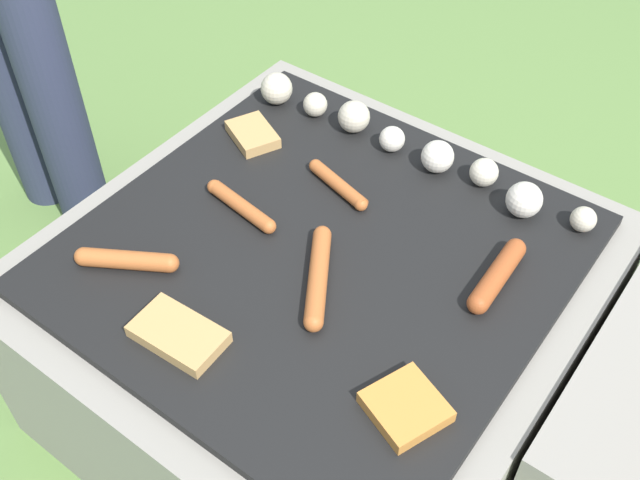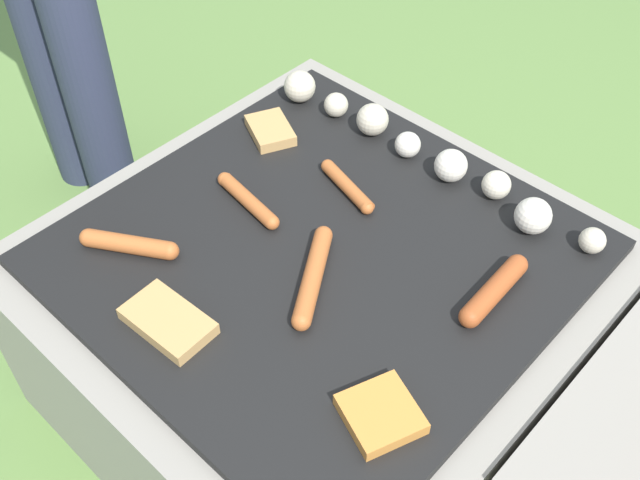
# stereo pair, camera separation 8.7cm
# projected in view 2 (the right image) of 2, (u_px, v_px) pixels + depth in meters

# --- Properties ---
(ground_plane) EXTENTS (14.00, 14.00, 0.00)m
(ground_plane) POSITION_uv_depth(u_px,v_px,m) (320.00, 391.00, 1.43)
(ground_plane) COLOR #608442
(grill) EXTENTS (0.79, 0.79, 0.40)m
(grill) POSITION_uv_depth(u_px,v_px,m) (320.00, 328.00, 1.29)
(grill) COLOR gray
(grill) RESTS_ON ground_plane
(sausage_front_left) EXTENTS (0.12, 0.17, 0.03)m
(sausage_front_left) POSITION_uv_depth(u_px,v_px,m) (313.00, 276.00, 1.09)
(sausage_front_left) COLOR #B7602D
(sausage_front_left) RESTS_ON grill
(sausage_front_center) EXTENTS (0.14, 0.05, 0.02)m
(sausage_front_center) POSITION_uv_depth(u_px,v_px,m) (348.00, 187.00, 1.23)
(sausage_front_center) COLOR #B7602D
(sausage_front_center) RESTS_ON grill
(sausage_back_right) EXTENTS (0.15, 0.04, 0.02)m
(sausage_back_right) POSITION_uv_depth(u_px,v_px,m) (248.00, 200.00, 1.21)
(sausage_back_right) COLOR #B7602D
(sausage_back_right) RESTS_ON grill
(sausage_back_center) EXTENTS (0.04, 0.16, 0.03)m
(sausage_back_center) POSITION_uv_depth(u_px,v_px,m) (494.00, 290.00, 1.07)
(sausage_back_center) COLOR #A34C23
(sausage_back_center) RESTS_ON grill
(sausage_mid_left) EXTENTS (0.14, 0.10, 0.03)m
(sausage_mid_left) POSITION_uv_depth(u_px,v_px,m) (129.00, 244.00, 1.13)
(sausage_mid_left) COLOR #B7602D
(sausage_mid_left) RESTS_ON grill
(bread_slice_left) EXTENTS (0.12, 0.12, 0.02)m
(bread_slice_left) POSITION_uv_depth(u_px,v_px,m) (381.00, 414.00, 0.94)
(bread_slice_left) COLOR #D18438
(bread_slice_left) RESTS_ON grill
(bread_slice_center) EXTENTS (0.13, 0.08, 0.02)m
(bread_slice_center) POSITION_uv_depth(u_px,v_px,m) (168.00, 321.00, 1.04)
(bread_slice_center) COLOR tan
(bread_slice_center) RESTS_ON grill
(bread_slice_right) EXTENTS (0.11, 0.10, 0.02)m
(bread_slice_right) POSITION_uv_depth(u_px,v_px,m) (270.00, 130.00, 1.34)
(bread_slice_right) COLOR tan
(bread_slice_right) RESTS_ON grill
(mushroom_row) EXTENTS (0.65, 0.08, 0.06)m
(mushroom_row) POSITION_uv_depth(u_px,v_px,m) (418.00, 148.00, 1.27)
(mushroom_row) COLOR beige
(mushroom_row) RESTS_ON grill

